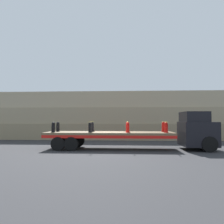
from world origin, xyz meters
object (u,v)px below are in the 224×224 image
Objects in this scene: flatbed_trailer at (100,135)px; fire_hydrant_black_far_1 at (92,127)px; truck_cab at (198,130)px; fire_hydrant_red_far_2 at (128,127)px; fire_hydrant_red_far_3 at (163,127)px; fire_hydrant_black_far_0 at (58,127)px; fire_hydrant_black_near_1 at (90,127)px; fire_hydrant_black_near_0 at (53,127)px; fire_hydrant_red_near_2 at (128,127)px; fire_hydrant_red_near_3 at (166,128)px.

flatbed_trailer is 12.51× the size of fire_hydrant_black_far_1.
fire_hydrant_red_far_2 is (-4.94, 0.53, 0.22)m from truck_cab.
fire_hydrant_red_far_3 is (2.62, 0.00, 0.00)m from fire_hydrant_red_far_2.
flatbed_trailer is 12.51× the size of fire_hydrant_red_far_3.
fire_hydrant_black_far_1 is at bearing 176.00° from truck_cab.
truck_cab is 10.20m from fire_hydrant_black_far_0.
flatbed_trailer is 1.02m from fire_hydrant_black_near_1.
fire_hydrant_black_far_0 is 1.00× the size of fire_hydrant_red_far_2.
fire_hydrant_red_far_2 is at bearing 0.00° from fire_hydrant_black_far_0.
fire_hydrant_black_near_0 is at bearing -170.83° from flatbed_trailer.
fire_hydrant_black_near_0 is at bearing 180.00° from fire_hydrant_red_near_2.
fire_hydrant_black_far_1 is at bearing 21.96° from fire_hydrant_black_near_0.
fire_hydrant_red_near_2 is at bearing 180.00° from fire_hydrant_red_near_3.
fire_hydrant_black_far_1 and fire_hydrant_red_near_3 have the same top height.
fire_hydrant_red_near_3 is 1.00× the size of fire_hydrant_red_far_3.
fire_hydrant_black_far_1 is at bearing 168.60° from fire_hydrant_red_near_3.
fire_hydrant_red_near_2 is (-4.94, -0.53, 0.22)m from truck_cab.
fire_hydrant_black_near_0 is 7.94m from fire_hydrant_red_far_3.
fire_hydrant_black_far_0 is at bearing 90.00° from fire_hydrant_black_near_0.
fire_hydrant_black_near_0 is at bearing -90.00° from fire_hydrant_black_far_0.
fire_hydrant_red_far_2 is (2.62, 1.06, 0.00)m from fire_hydrant_black_near_1.
fire_hydrant_black_far_0 is (0.00, 1.06, 0.00)m from fire_hydrant_black_near_0.
fire_hydrant_red_far_3 reaches higher than flatbed_trailer.
fire_hydrant_black_far_1 is (-7.56, 0.53, 0.22)m from truck_cab.
flatbed_trailer is 4.66m from fire_hydrant_red_far_3.
fire_hydrant_red_far_3 is at bearing 11.40° from fire_hydrant_black_near_1.
fire_hydrant_red_near_2 is at bearing -158.04° from fire_hydrant_red_far_3.
flatbed_trailer is at bearing -173.43° from fire_hydrant_red_far_3.
truck_cab is 3.67× the size of fire_hydrant_red_far_3.
truck_cab reaches higher than fire_hydrant_red_near_2.
fire_hydrant_red_near_2 reaches higher than flatbed_trailer.
fire_hydrant_red_far_3 is (-2.31, 0.53, 0.22)m from truck_cab.
fire_hydrant_black_far_0 is 1.00× the size of fire_hydrant_red_far_3.
fire_hydrant_red_near_2 is at bearing 0.00° from fire_hydrant_black_near_1.
fire_hydrant_red_far_2 is (0.00, 1.06, 0.00)m from fire_hydrant_red_near_2.
truck_cab is 7.58m from fire_hydrant_black_far_1.
fire_hydrant_black_far_1 is 2.62m from fire_hydrant_red_far_2.
truck_cab reaches higher than fire_hydrant_red_far_3.
fire_hydrant_black_far_0 and fire_hydrant_black_near_1 have the same top height.
fire_hydrant_black_near_0 and fire_hydrant_black_near_1 have the same top height.
fire_hydrant_black_near_1 is 1.00× the size of fire_hydrant_red_far_3.
fire_hydrant_red_near_3 is at bearing -167.12° from truck_cab.
fire_hydrant_red_far_3 is at bearing 6.57° from flatbed_trailer.
fire_hydrant_red_near_2 is at bearing -21.96° from fire_hydrant_black_far_1.
fire_hydrant_red_near_2 is at bearing -15.03° from flatbed_trailer.
fire_hydrant_black_near_0 is 1.00× the size of fire_hydrant_black_far_0.
truck_cab is 3.67× the size of fire_hydrant_red_near_2.
fire_hydrant_black_far_0 is (-10.18, 0.53, 0.22)m from truck_cab.
fire_hydrant_red_near_2 is 1.00× the size of fire_hydrant_red_near_3.
fire_hydrant_black_near_1 and fire_hydrant_red_far_2 have the same top height.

